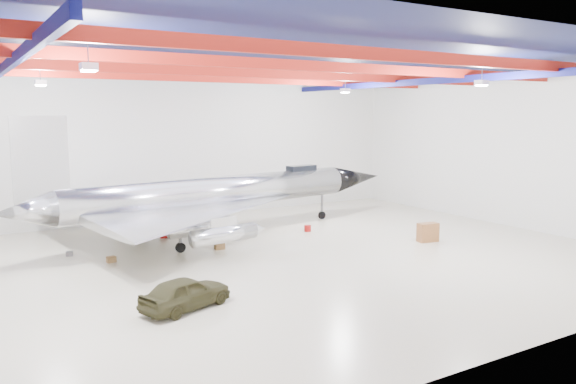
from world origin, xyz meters
TOP-DOWN VIEW (x-y plane):
  - floor at (0.00, 0.00)m, footprint 40.00×40.00m
  - wall_back at (0.00, 15.00)m, footprint 40.00×0.00m
  - wall_right at (20.00, 0.00)m, footprint 0.00×30.00m
  - ceiling at (0.00, 0.00)m, footprint 40.00×40.00m
  - ceiling_structure at (0.00, 0.00)m, footprint 39.50×29.50m
  - jet_aircraft at (0.53, 7.32)m, footprint 29.19×18.79m
  - jeep at (-6.34, -5.05)m, footprint 4.34×2.84m
  - desk at (11.28, -1.23)m, footprint 1.39×0.85m
  - crate_ply at (-7.22, 4.03)m, footprint 0.51×0.43m
  - toolbox_red at (-2.77, 8.44)m, footprint 0.54×0.48m
  - parts_bin at (0.94, 8.60)m, footprint 0.68×0.59m
  - crate_small at (-8.93, 6.66)m, footprint 0.44×0.38m
  - tool_chest at (6.42, 5.30)m, footprint 0.56×0.56m
  - oil_barrel at (-0.91, 3.70)m, footprint 0.61×0.50m
  - spares_box at (1.99, 8.62)m, footprint 0.55×0.55m

SIDE VIEW (x-z plane):
  - floor at x=0.00m, z-range 0.00..0.00m
  - crate_small at x=-8.93m, z-range 0.00..0.26m
  - crate_ply at x=-7.22m, z-range 0.00..0.32m
  - toolbox_red at x=-2.77m, z-range 0.00..0.33m
  - oil_barrel at x=-0.91m, z-range 0.00..0.40m
  - spares_box at x=1.99m, z-range 0.00..0.41m
  - parts_bin at x=0.94m, z-range 0.00..0.42m
  - tool_chest at x=6.42m, z-range 0.00..0.43m
  - desk at x=11.28m, z-range 0.00..1.20m
  - jeep at x=-6.34m, z-range 0.00..1.38m
  - jet_aircraft at x=0.53m, z-range -1.37..6.60m
  - wall_back at x=0.00m, z-range -14.50..25.50m
  - wall_right at x=20.00m, z-range -9.50..20.50m
  - ceiling_structure at x=0.00m, z-range 9.79..10.86m
  - ceiling at x=0.00m, z-range 11.00..11.00m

